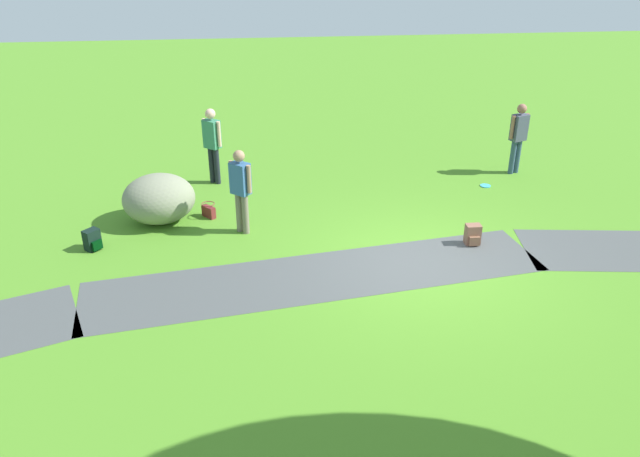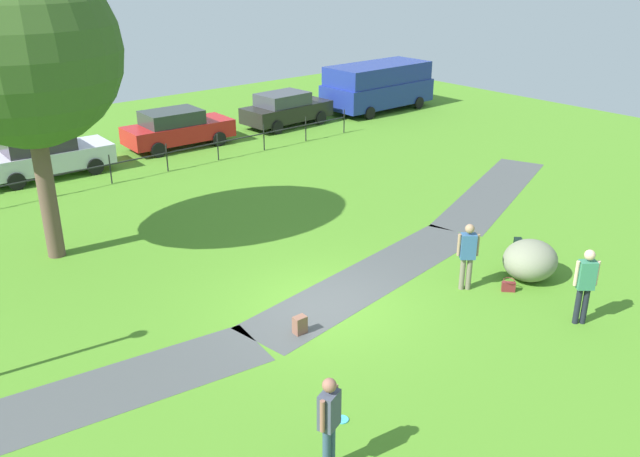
{
  "view_description": "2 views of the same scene",
  "coord_description": "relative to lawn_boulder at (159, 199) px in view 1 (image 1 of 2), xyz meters",
  "views": [
    {
      "loc": [
        2.87,
        9.64,
        5.6
      ],
      "look_at": [
        1.97,
        1.23,
        1.39
      ],
      "focal_mm": 35.24,
      "sensor_mm": 36.0,
      "label": 1
    },
    {
      "loc": [
        -8.9,
        -10.48,
        7.68
      ],
      "look_at": [
        0.65,
        0.87,
        1.49
      ],
      "focal_mm": 37.86,
      "sensor_mm": 36.0,
      "label": 2
    }
  ],
  "objects": [
    {
      "name": "ground_plane",
      "position": [
        -4.87,
        2.25,
        -0.5
      ],
      "size": [
        48.0,
        48.0,
        0.0
      ],
      "primitive_type": "plane",
      "color": "#4E8925"
    },
    {
      "name": "footpath_segment_mid",
      "position": [
        -2.98,
        2.56,
        -0.5
      ],
      "size": [
        8.15,
        2.8,
        0.01
      ],
      "color": "#494C4D",
      "rests_on": "ground"
    },
    {
      "name": "lawn_boulder",
      "position": [
        0.0,
        0.0,
        0.0
      ],
      "size": [
        1.62,
        1.5,
        1.0
      ],
      "color": "gray",
      "rests_on": "ground"
    },
    {
      "name": "woman_with_handbag",
      "position": [
        -1.67,
        0.67,
        0.49
      ],
      "size": [
        0.43,
        0.42,
        1.7
      ],
      "color": "#746D5B",
      "rests_on": "ground"
    },
    {
      "name": "man_near_boulder",
      "position": [
        -8.21,
        -1.86,
        0.49
      ],
      "size": [
        0.49,
        0.36,
        1.71
      ],
      "color": "#314962",
      "rests_on": "ground"
    },
    {
      "name": "passerby_on_path",
      "position": [
        -1.02,
        -1.99,
        0.53
      ],
      "size": [
        0.43,
        0.41,
        1.77
      ],
      "color": "black",
      "rests_on": "ground"
    },
    {
      "name": "handbag_on_grass",
      "position": [
        -0.96,
        -0.09,
        -0.36
      ],
      "size": [
        0.38,
        0.38,
        0.31
      ],
      "color": "maroon",
      "rests_on": "ground"
    },
    {
      "name": "backpack_by_boulder",
      "position": [
        1.12,
        1.1,
        -0.31
      ],
      "size": [
        0.35,
        0.35,
        0.4
      ],
      "color": "black",
      "rests_on": "ground"
    },
    {
      "name": "spare_backpack_on_lawn",
      "position": [
        -6.01,
        1.66,
        -0.31
      ],
      "size": [
        0.28,
        0.26,
        0.4
      ],
      "color": "brown",
      "rests_on": "ground"
    },
    {
      "name": "frisbee_on_grass",
      "position": [
        -7.26,
        -1.1,
        -0.49
      ],
      "size": [
        0.24,
        0.24,
        0.02
      ],
      "color": "#3DA9CB",
      "rests_on": "ground"
    }
  ]
}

